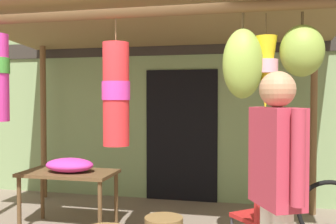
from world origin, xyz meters
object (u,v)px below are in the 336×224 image
(display_table, at_px, (69,178))
(flower_heap_on_table, at_px, (70,165))
(folding_chair, at_px, (264,213))
(customer_foreground, at_px, (277,179))

(display_table, xyz_separation_m, flower_heap_on_table, (0.04, -0.04, 0.17))
(folding_chair, bearing_deg, customer_foreground, -86.97)
(folding_chair, distance_m, customer_foreground, 1.19)
(flower_heap_on_table, relative_size, folding_chair, 0.70)
(flower_heap_on_table, bearing_deg, folding_chair, -13.42)
(flower_heap_on_table, distance_m, folding_chair, 2.32)
(folding_chair, height_order, customer_foreground, customer_foreground)
(flower_heap_on_table, xyz_separation_m, customer_foreground, (2.30, -1.60, 0.27))
(display_table, relative_size, folding_chair, 1.33)
(display_table, bearing_deg, folding_chair, -14.08)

